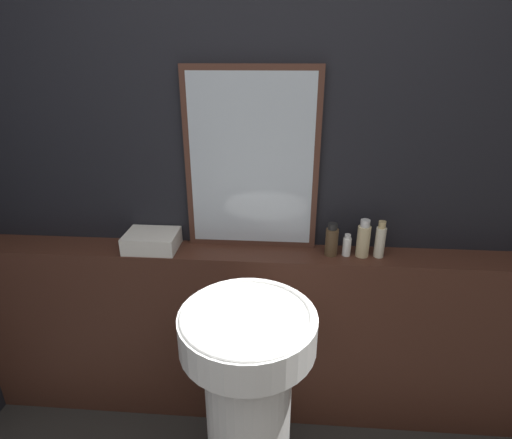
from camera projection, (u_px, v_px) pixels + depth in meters
The scene contains 9 objects.
wall_back at pixel (274, 173), 1.76m from camera, with size 8.00×0.06×2.50m.
vanity_counter at pixel (271, 337), 1.95m from camera, with size 2.82×0.19×0.92m.
pedestal_sink at pixel (248, 401), 1.49m from camera, with size 0.48×0.48×0.93m.
mirror at pixel (252, 162), 1.70m from camera, with size 0.57×0.03×0.78m.
towel_stack at pixel (152, 241), 1.79m from camera, with size 0.23×0.18×0.08m.
shampoo_bottle at pixel (332, 240), 1.73m from camera, with size 0.05×0.05×0.15m.
conditioner_bottle at pixel (347, 246), 1.73m from camera, with size 0.04×0.04×0.10m.
lotion_bottle at pixel (363, 240), 1.71m from camera, with size 0.06×0.06×0.17m.
body_wash_bottle at pixel (380, 240), 1.71m from camera, with size 0.04×0.04×0.17m.
Camera 1 is at (0.05, -0.05, 1.74)m, focal length 28.00 mm.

